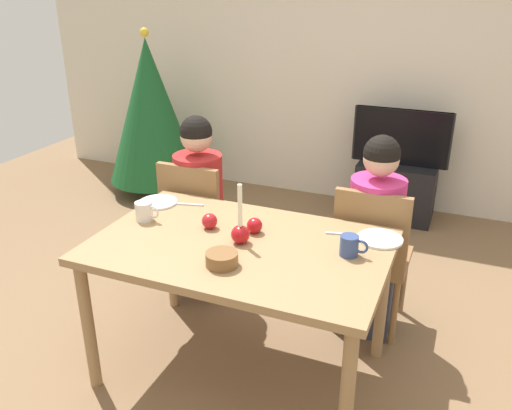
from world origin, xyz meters
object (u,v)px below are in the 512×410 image
Objects in this scene: person_right_child at (373,240)px; mug_left at (145,211)px; tv_stand at (395,190)px; christmas_tree at (151,111)px; tv at (401,137)px; chair_right at (371,252)px; bowl_walnuts at (222,259)px; apple_near_candle at (255,225)px; plate_left at (158,202)px; apple_by_left_plate at (210,221)px; chair_left at (198,220)px; mug_right at (350,246)px; dining_table at (240,259)px; person_left_child at (200,210)px; candle_centerpiece at (240,231)px; plate_right at (380,239)px.

person_right_child reaches higher than mug_left.
christmas_tree is (-2.21, -0.29, 0.55)m from tv_stand.
chair_right is at bearing -86.34° from tv.
bowl_walnuts is 1.85× the size of apple_near_candle.
apple_near_candle is (-0.51, -0.51, 0.22)m from person_right_child.
plate_left is at bearing -163.73° from chair_right.
apple_by_left_plate is (-0.63, -2.21, 0.08)m from tv.
christmas_tree reaches higher than chair_left.
chair_left is 0.69m from apple_by_left_plate.
apple_near_candle is at bearing -137.02° from chair_right.
chair_right is at bearing 88.05° from mug_right.
mug_left reaches higher than bowl_walnuts.
plate_left reaches higher than dining_table.
dining_table is at bearing -98.20° from apple_near_candle.
chair_right is 0.07m from person_right_child.
chair_left is at bearing -48.87° from christmas_tree.
tv_stand is 8.09× the size of apple_by_left_plate.
person_left_child is 1.00× the size of person_right_child.
christmas_tree reaches higher than bowl_walnuts.
chair_right reaches higher than apple_near_candle.
tv_stand is (0.99, 1.66, -0.33)m from person_left_child.
dining_table is 0.86m from person_left_child.
christmas_tree is 11.18× the size of mug_left.
candle_centerpiece is at bearing -131.21° from chair_right.
christmas_tree reaches higher than apple_by_left_plate.
chair_left is 6.90× the size of mug_right.
mug_left is 0.59m from apple_near_candle.
chair_left is at bearing 154.11° from mug_right.
tv_stand is at bearing 95.47° from plate_right.
bowl_walnuts is at bearing -54.95° from apple_by_left_plate.
bowl_walnuts is (-0.60, -0.51, 0.02)m from plate_right.
plate_right is (0.08, -0.35, 0.19)m from person_right_child.
candle_centerpiece reaches higher than chair_left.
person_left_child is at bearing 152.73° from mug_right.
mug_left is 1.73× the size of apple_near_candle.
apple_near_candle is at bearing 81.80° from dining_table.
chair_right is 0.59× the size of christmas_tree.
mug_right is at bearing -5.76° from apple_near_candle.
mug_right is (0.09, -2.22, 0.09)m from tv.
mug_right is 1.65× the size of apple_by_left_plate.
mug_left is 1.71× the size of apple_by_left_plate.
candle_centerpiece is at bearing -48.16° from person_left_child.
plate_left is 0.66m from apple_near_candle.
mug_left is (-1.09, -0.56, 0.29)m from chair_right.
person_right_child is at bearing 103.57° from plate_right.
apple_near_candle is at bearing 174.24° from mug_right.
plate_left is 2.71× the size of apple_by_left_plate.
christmas_tree is at bearing 148.80° from chair_right.
christmas_tree is (-2.32, 1.37, 0.22)m from person_right_child.
tv is 2.02m from plate_right.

